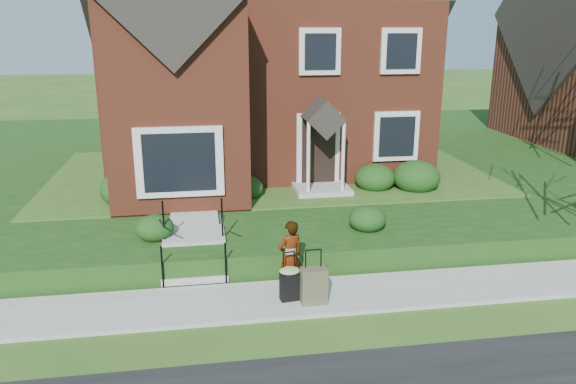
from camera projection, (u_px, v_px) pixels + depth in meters
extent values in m
plane|color=#2D5119|center=(321.00, 298.00, 11.34)|extent=(120.00, 120.00, 0.00)
cube|color=#9E9B93|center=(321.00, 296.00, 11.33)|extent=(60.00, 1.60, 0.08)
cube|color=#17390F|center=(361.00, 158.00, 22.19)|extent=(44.00, 20.00, 0.60)
cube|color=#9E9B93|center=(194.00, 201.00, 15.52)|extent=(1.20, 6.00, 0.06)
cube|color=brown|center=(262.00, 85.00, 19.88)|extent=(10.00, 8.00, 5.40)
cube|color=brown|center=(178.00, 104.00, 14.91)|extent=(3.60, 2.40, 5.40)
cube|color=silver|center=(180.00, 161.00, 14.19)|extent=(2.20, 0.30, 1.80)
cube|color=black|center=(318.00, 154.00, 16.69)|extent=(1.00, 0.12, 2.10)
cube|color=black|center=(396.00, 136.00, 16.93)|extent=(1.40, 0.10, 1.50)
cube|color=#9E9B93|center=(195.00, 278.00, 11.87)|extent=(1.40, 0.30, 0.15)
cube|color=#9E9B93|center=(195.00, 266.00, 12.11)|extent=(1.40, 0.30, 0.15)
cube|color=#9E9B93|center=(194.00, 254.00, 12.35)|extent=(1.40, 0.30, 0.15)
cube|color=#9E9B93|center=(194.00, 243.00, 12.59)|extent=(1.40, 0.30, 0.15)
cube|color=#9E9B93|center=(194.00, 234.00, 13.11)|extent=(1.40, 0.80, 0.15)
cylinder|color=black|center=(162.00, 267.00, 11.52)|extent=(0.04, 0.04, 0.90)
cylinder|color=black|center=(164.00, 220.00, 12.49)|extent=(0.04, 0.04, 0.90)
cylinder|color=black|center=(226.00, 263.00, 11.72)|extent=(0.04, 0.04, 0.90)
cylinder|color=black|center=(222.00, 217.00, 12.68)|extent=(0.04, 0.04, 0.90)
ellipsoid|color=black|center=(128.00, 185.00, 15.30)|extent=(1.50, 1.50, 1.05)
ellipsoid|color=black|center=(246.00, 186.00, 15.92)|extent=(0.97, 0.97, 0.68)
ellipsoid|color=black|center=(375.00, 175.00, 16.72)|extent=(1.20, 1.20, 0.84)
ellipsoid|color=black|center=(417.00, 174.00, 16.63)|extent=(1.40, 1.40, 0.98)
ellipsoid|color=black|center=(155.00, 226.00, 12.81)|extent=(0.88, 0.88, 0.61)
ellipsoid|color=black|center=(368.00, 216.00, 13.42)|extent=(0.90, 0.90, 0.63)
imported|color=#999999|center=(290.00, 256.00, 11.27)|extent=(0.64, 0.54, 1.51)
cube|color=black|center=(290.00, 287.00, 11.02)|extent=(0.40, 0.25, 0.56)
cylinder|color=black|center=(290.00, 253.00, 10.82)|extent=(0.23, 0.06, 0.03)
cylinder|color=black|center=(284.00, 264.00, 10.86)|extent=(0.02, 0.02, 0.42)
cylinder|color=black|center=(295.00, 263.00, 10.90)|extent=(0.02, 0.02, 0.42)
cylinder|color=black|center=(283.00, 299.00, 11.07)|extent=(0.05, 0.06, 0.06)
cylinder|color=black|center=(296.00, 298.00, 11.11)|extent=(0.05, 0.06, 0.06)
ellipsoid|color=#89AE63|center=(290.00, 270.00, 10.92)|extent=(0.45, 0.39, 0.13)
cube|color=brown|center=(314.00, 286.00, 10.87)|extent=(0.51, 0.28, 0.73)
cylinder|color=black|center=(314.00, 252.00, 10.67)|extent=(0.30, 0.03, 0.03)
cylinder|color=black|center=(307.00, 261.00, 10.69)|extent=(0.02, 0.02, 0.35)
cylinder|color=black|center=(322.00, 260.00, 10.74)|extent=(0.02, 0.02, 0.35)
cylinder|color=black|center=(305.00, 302.00, 10.94)|extent=(0.04, 0.06, 0.06)
cylinder|color=black|center=(323.00, 301.00, 10.99)|extent=(0.04, 0.06, 0.06)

